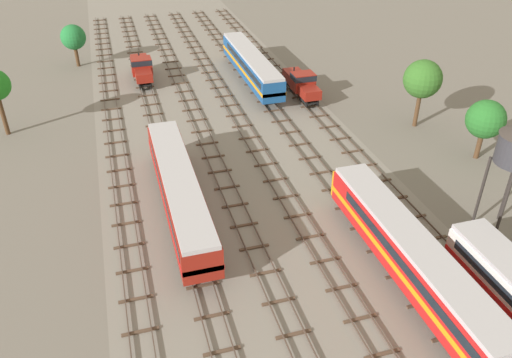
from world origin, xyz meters
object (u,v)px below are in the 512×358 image
Objects in this scene: diesel_railcar_left_mid at (179,189)px; diesel_railcar_centre_right_far at (251,64)px; shunter_loco_left_farther at (141,67)px; diesel_railcar_centre_right_near at (411,254)px; shunter_loco_right_midfar at (302,82)px.

diesel_railcar_centre_right_far is (14.11, 27.60, 0.00)m from diesel_railcar_left_mid.
shunter_loco_left_farther is at bearing 161.39° from diesel_railcar_centre_right_far.
diesel_railcar_centre_right_near and diesel_railcar_left_mid have the same top height.
shunter_loco_right_midfar is 8.21m from diesel_railcar_centre_right_far.
shunter_loco_right_midfar and shunter_loco_left_farther have the same top height.
shunter_loco_left_farther is at bearing 107.35° from diesel_railcar_centre_right_near.
diesel_railcar_centre_right_far is 2.42× the size of shunter_loco_left_farther.
diesel_railcar_left_mid and diesel_railcar_centre_right_far have the same top height.
diesel_railcar_left_mid reaches higher than shunter_loco_right_midfar.
diesel_railcar_centre_right_far is 14.90m from shunter_loco_left_farther.
diesel_railcar_centre_right_near is at bearing -90.00° from diesel_railcar_centre_right_far.
diesel_railcar_centre_right_far is at bearing 90.00° from diesel_railcar_centre_right_near.
shunter_loco_right_midfar is 1.00× the size of shunter_loco_left_farther.
shunter_loco_right_midfar is at bearing 82.06° from diesel_railcar_centre_right_near.
diesel_railcar_left_mid is 30.99m from diesel_railcar_centre_right_far.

